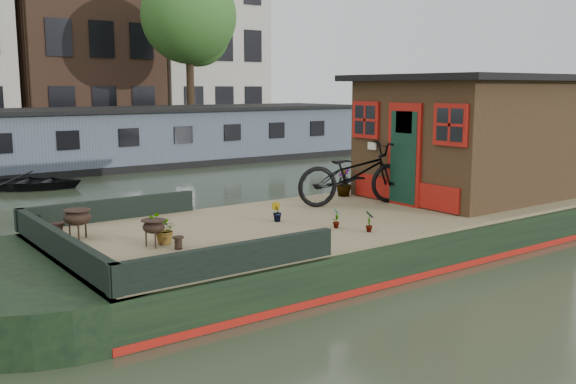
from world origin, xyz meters
TOP-DOWN VIEW (x-y plane):
  - ground at (0.00, 0.00)m, footprint 120.00×120.00m
  - houseboat_hull at (-1.33, 0.00)m, footprint 14.01×4.02m
  - houseboat_deck at (0.00, 0.00)m, footprint 11.80×3.80m
  - bow_bulwark at (-5.07, 0.00)m, footprint 3.00×4.00m
  - cabin at (2.19, 0.00)m, footprint 4.00×3.50m
  - bicycle at (-0.29, 0.59)m, footprint 2.36×1.40m
  - potted_plant_a at (-1.88, -0.78)m, footprint 0.21×0.21m
  - potted_plant_b at (-2.34, 0.20)m, footprint 0.20×0.22m
  - potted_plant_c at (-4.52, -0.15)m, footprint 0.47×0.44m
  - potted_plant_d at (0.20, 1.43)m, footprint 0.39×0.39m
  - potted_plant_e at (-1.65, -1.28)m, footprint 0.18×0.21m
  - brazier_front at (-4.69, -0.20)m, footprint 0.41×0.41m
  - brazier_rear at (-5.38, 0.88)m, footprint 0.53×0.53m
  - bollard_port at (-5.60, 1.11)m, footprint 0.20×0.20m
  - bollard_stbd at (-4.48, -0.51)m, footprint 0.15×0.15m
  - dinghy at (-3.64, 10.59)m, footprint 3.70×3.43m
  - far_houseboat at (0.00, 14.00)m, footprint 20.40×4.40m
  - quay at (0.00, 20.50)m, footprint 60.00×6.00m
  - tree_right at (6.14, 19.07)m, footprint 4.40×4.40m

SIDE VIEW (x-z plane):
  - ground at x=0.00m, z-range 0.00..0.00m
  - houseboat_hull at x=-1.33m, z-range -0.03..0.57m
  - dinghy at x=-3.64m, z-range 0.00..0.62m
  - quay at x=0.00m, z-range 0.00..0.90m
  - houseboat_deck at x=0.00m, z-range 0.60..0.65m
  - bollard_stbd at x=-4.48m, z-range 0.65..0.83m
  - bollard_port at x=-5.60m, z-range 0.65..0.88m
  - potted_plant_b at x=-2.34m, z-range 0.65..0.97m
  - potted_plant_e at x=-1.65m, z-range 0.65..0.99m
  - potted_plant_a at x=-1.88m, z-range 0.65..0.99m
  - bow_bulwark at x=-5.07m, z-range 0.65..1.00m
  - brazier_front at x=-4.69m, z-range 0.65..1.04m
  - potted_plant_c at x=-4.52m, z-range 0.65..1.08m
  - brazier_rear at x=-5.38m, z-range 0.65..1.09m
  - potted_plant_d at x=0.20m, z-range 0.65..1.22m
  - far_houseboat at x=0.00m, z-range -0.09..2.02m
  - bicycle at x=-0.29m, z-range 0.65..1.82m
  - cabin at x=2.19m, z-range 0.67..3.09m
  - tree_right at x=6.14m, z-range 2.19..9.59m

